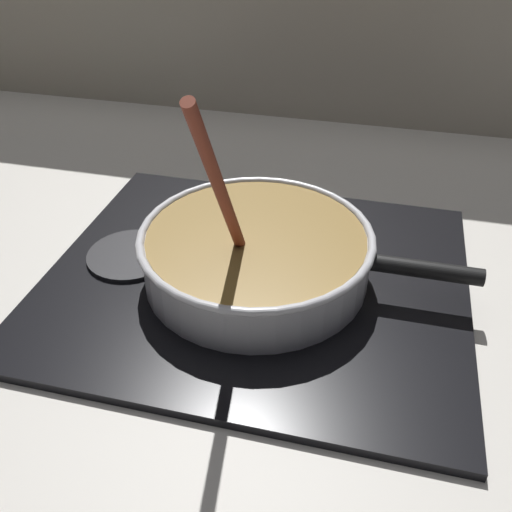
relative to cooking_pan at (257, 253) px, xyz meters
The scene contains 5 objects.
ground 0.24m from the cooking_pan, 120.97° to the right, with size 2.40×1.60×0.04m, color beige.
hob_plate 0.04m from the cooking_pan, 160.55° to the left, with size 0.56×0.48×0.01m, color black.
burner_ring 0.03m from the cooking_pan, 160.55° to the left, with size 0.17×0.17×0.01m, color #592D0C.
spare_burner 0.19m from the cooking_pan, behind, with size 0.12×0.12×0.01m, color #262628.
cooking_pan is the anchor object (origin of this frame).
Camera 1 is at (0.26, -0.38, 0.48)m, focal length 39.20 mm.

